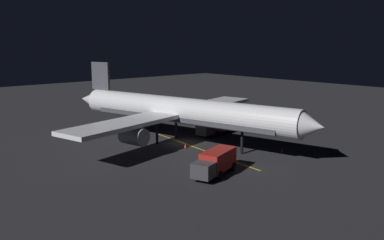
{
  "coord_description": "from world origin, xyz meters",
  "views": [
    {
      "loc": [
        35.27,
        41.39,
        13.56
      ],
      "look_at": [
        0.0,
        2.0,
        3.5
      ],
      "focal_mm": 38.6,
      "sensor_mm": 36.0,
      "label": 1
    }
  ],
  "objects_px": {
    "baggage_truck": "(216,163)",
    "traffic_cone_near_left": "(282,150)",
    "traffic_cone_near_right": "(185,146)",
    "airliner": "(178,112)",
    "ground_crew_worker": "(214,159)",
    "catering_truck": "(215,126)"
  },
  "relations": [
    {
      "from": "baggage_truck",
      "to": "traffic_cone_near_left",
      "type": "distance_m",
      "value": 12.73
    },
    {
      "from": "airliner",
      "to": "ground_crew_worker",
      "type": "relative_size",
      "value": 22.54
    },
    {
      "from": "airliner",
      "to": "baggage_truck",
      "type": "xyz_separation_m",
      "value": [
        6.01,
        13.1,
        -3.02
      ]
    },
    {
      "from": "baggage_truck",
      "to": "ground_crew_worker",
      "type": "bearing_deg",
      "value": -131.15
    },
    {
      "from": "baggage_truck",
      "to": "traffic_cone_near_left",
      "type": "relative_size",
      "value": 12.47
    },
    {
      "from": "traffic_cone_near_left",
      "to": "airliner",
      "type": "bearing_deg",
      "value": -61.49
    },
    {
      "from": "airliner",
      "to": "catering_truck",
      "type": "height_order",
      "value": "airliner"
    },
    {
      "from": "catering_truck",
      "to": "ground_crew_worker",
      "type": "bearing_deg",
      "value": 44.62
    },
    {
      "from": "traffic_cone_near_left",
      "to": "traffic_cone_near_right",
      "type": "relative_size",
      "value": 1.0
    },
    {
      "from": "baggage_truck",
      "to": "ground_crew_worker",
      "type": "xyz_separation_m",
      "value": [
        -1.91,
        -2.19,
        -0.4
      ]
    },
    {
      "from": "traffic_cone_near_left",
      "to": "traffic_cone_near_right",
      "type": "bearing_deg",
      "value": -50.34
    },
    {
      "from": "catering_truck",
      "to": "traffic_cone_near_right",
      "type": "bearing_deg",
      "value": 19.21
    },
    {
      "from": "traffic_cone_near_left",
      "to": "catering_truck",
      "type": "bearing_deg",
      "value": -91.85
    },
    {
      "from": "catering_truck",
      "to": "airliner",
      "type": "bearing_deg",
      "value": 0.72
    },
    {
      "from": "airliner",
      "to": "traffic_cone_near_right",
      "type": "bearing_deg",
      "value": 66.82
    },
    {
      "from": "airliner",
      "to": "baggage_truck",
      "type": "relative_size",
      "value": 5.72
    },
    {
      "from": "traffic_cone_near_left",
      "to": "baggage_truck",
      "type": "bearing_deg",
      "value": 3.87
    },
    {
      "from": "airliner",
      "to": "traffic_cone_near_right",
      "type": "distance_m",
      "value": 5.06
    },
    {
      "from": "catering_truck",
      "to": "traffic_cone_near_right",
      "type": "relative_size",
      "value": 11.01
    },
    {
      "from": "airliner",
      "to": "traffic_cone_near_right",
      "type": "height_order",
      "value": "airliner"
    },
    {
      "from": "ground_crew_worker",
      "to": "airliner",
      "type": "bearing_deg",
      "value": -110.57
    },
    {
      "from": "airliner",
      "to": "ground_crew_worker",
      "type": "distance_m",
      "value": 12.15
    }
  ]
}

